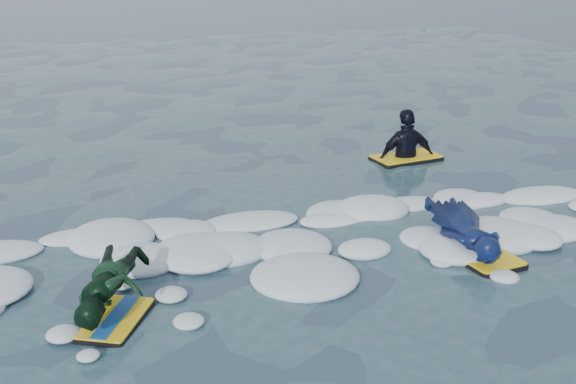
% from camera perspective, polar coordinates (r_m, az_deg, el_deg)
% --- Properties ---
extents(ground, '(120.00, 120.00, 0.00)m').
position_cam_1_polar(ground, '(8.07, -3.93, -6.92)').
color(ground, '#18263A').
rests_on(ground, ground).
extents(foam_band, '(12.00, 3.10, 0.30)m').
position_cam_1_polar(foam_band, '(8.99, -5.46, -4.11)').
color(foam_band, silver).
rests_on(foam_band, ground).
extents(prone_woman_unit, '(0.94, 1.86, 0.46)m').
position_cam_1_polar(prone_woman_unit, '(8.98, 13.88, -2.99)').
color(prone_woman_unit, black).
rests_on(prone_woman_unit, ground).
extents(prone_child_unit, '(1.13, 1.51, 0.54)m').
position_cam_1_polar(prone_child_unit, '(7.43, -13.69, -7.51)').
color(prone_child_unit, black).
rests_on(prone_child_unit, ground).
extents(waiting_rider_unit, '(1.24, 0.80, 1.74)m').
position_cam_1_polar(waiting_rider_unit, '(12.44, 9.31, 2.56)').
color(waiting_rider_unit, black).
rests_on(waiting_rider_unit, ground).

